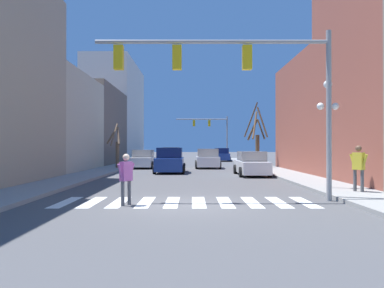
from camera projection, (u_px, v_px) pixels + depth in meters
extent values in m
plane|color=#4C4C4F|center=(185.00, 205.00, 12.00)|extent=(240.00, 240.00, 0.00)
cube|color=#BCB299|center=(49.00, 123.00, 28.27)|extent=(6.00, 9.98, 7.31)
cube|color=#66564C|center=(89.00, 127.00, 39.17)|extent=(6.00, 11.83, 7.98)
cube|color=beige|center=(116.00, 113.00, 52.96)|extent=(6.00, 15.71, 13.45)
cube|color=#934C3D|center=(330.00, 116.00, 28.05)|extent=(6.00, 10.07, 8.37)
cube|color=white|center=(66.00, 202.00, 12.66)|extent=(0.45, 2.60, 0.01)
cube|color=white|center=(93.00, 202.00, 12.66)|extent=(0.45, 2.60, 0.01)
cube|color=white|center=(119.00, 202.00, 12.66)|extent=(0.45, 2.60, 0.01)
cube|color=white|center=(146.00, 202.00, 12.66)|extent=(0.45, 2.60, 0.01)
cube|color=white|center=(172.00, 202.00, 12.66)|extent=(0.45, 2.60, 0.01)
cube|color=white|center=(199.00, 202.00, 12.66)|extent=(0.45, 2.60, 0.01)
cube|color=white|center=(225.00, 202.00, 12.66)|extent=(0.45, 2.60, 0.01)
cube|color=white|center=(252.00, 202.00, 12.66)|extent=(0.45, 2.60, 0.01)
cube|color=white|center=(278.00, 202.00, 12.66)|extent=(0.45, 2.60, 0.01)
cube|color=white|center=(305.00, 202.00, 12.66)|extent=(0.45, 2.60, 0.01)
cylinder|color=gray|center=(329.00, 115.00, 13.00)|extent=(0.18, 0.18, 5.94)
cylinder|color=gray|center=(212.00, 42.00, 13.02)|extent=(8.14, 0.14, 0.14)
cube|color=yellow|center=(247.00, 58.00, 13.01)|extent=(0.32, 0.28, 0.84)
cube|color=yellow|center=(177.00, 58.00, 13.01)|extent=(0.32, 0.28, 0.84)
cube|color=yellow|center=(119.00, 58.00, 13.01)|extent=(0.32, 0.28, 0.84)
cylinder|color=gray|center=(227.00, 138.00, 50.70)|extent=(0.18, 0.18, 6.02)
cylinder|color=gray|center=(202.00, 119.00, 50.72)|extent=(6.92, 0.14, 0.14)
cube|color=yellow|center=(209.00, 123.00, 50.71)|extent=(0.32, 0.28, 0.84)
cube|color=yellow|center=(194.00, 123.00, 50.71)|extent=(0.32, 0.28, 0.84)
cylinder|color=black|center=(328.00, 138.00, 15.85)|extent=(0.12, 0.12, 4.20)
sphere|color=white|center=(328.00, 84.00, 15.86)|extent=(0.36, 0.36, 0.36)
sphere|color=white|center=(320.00, 106.00, 15.86)|extent=(0.31, 0.31, 0.31)
sphere|color=white|center=(336.00, 106.00, 15.86)|extent=(0.31, 0.31, 0.31)
cube|color=white|center=(143.00, 162.00, 33.12)|extent=(1.80, 4.87, 0.79)
cube|color=gray|center=(143.00, 153.00, 33.13)|extent=(1.66, 2.53, 0.65)
cylinder|color=black|center=(136.00, 164.00, 34.63)|extent=(0.22, 0.64, 0.64)
cylinder|color=black|center=(155.00, 164.00, 34.63)|extent=(0.22, 0.64, 0.64)
cylinder|color=black|center=(130.00, 165.00, 31.61)|extent=(0.22, 0.64, 0.64)
cylinder|color=black|center=(152.00, 165.00, 31.61)|extent=(0.22, 0.64, 0.64)
cube|color=white|center=(251.00, 167.00, 24.52)|extent=(1.73, 4.86, 0.77)
cube|color=gray|center=(251.00, 156.00, 24.52)|extent=(1.59, 2.53, 0.63)
cylinder|color=black|center=(235.00, 169.00, 26.02)|extent=(0.22, 0.64, 0.64)
cylinder|color=black|center=(261.00, 169.00, 26.02)|extent=(0.22, 0.64, 0.64)
cylinder|color=black|center=(241.00, 172.00, 23.01)|extent=(0.22, 0.64, 0.64)
cylinder|color=black|center=(270.00, 172.00, 23.01)|extent=(0.22, 0.64, 0.64)
cube|color=gray|center=(171.00, 159.00, 38.52)|extent=(1.76, 4.88, 0.90)
cube|color=#464648|center=(171.00, 151.00, 38.52)|extent=(1.62, 2.54, 0.74)
cylinder|color=black|center=(180.00, 162.00, 37.00)|extent=(0.22, 0.64, 0.64)
cylinder|color=black|center=(161.00, 162.00, 37.00)|extent=(0.22, 0.64, 0.64)
cylinder|color=black|center=(180.00, 161.00, 40.03)|extent=(0.22, 0.64, 0.64)
cylinder|color=black|center=(164.00, 161.00, 40.03)|extent=(0.22, 0.64, 0.64)
cube|color=navy|center=(222.00, 157.00, 48.67)|extent=(1.83, 4.39, 0.84)
cube|color=#0E1C46|center=(222.00, 151.00, 48.68)|extent=(1.69, 2.29, 0.69)
cylinder|color=black|center=(214.00, 158.00, 50.03)|extent=(0.22, 0.64, 0.64)
cylinder|color=black|center=(228.00, 158.00, 50.03)|extent=(0.22, 0.64, 0.64)
cylinder|color=black|center=(215.00, 159.00, 47.31)|extent=(0.22, 0.64, 0.64)
cylinder|color=black|center=(230.00, 159.00, 47.31)|extent=(0.22, 0.64, 0.64)
cube|color=navy|center=(170.00, 164.00, 27.08)|extent=(1.92, 4.38, 0.90)
cube|color=#0E1C46|center=(170.00, 153.00, 27.08)|extent=(1.77, 2.28, 0.74)
cylinder|color=black|center=(183.00, 169.00, 25.72)|extent=(0.22, 0.64, 0.64)
cylinder|color=black|center=(155.00, 169.00, 25.72)|extent=(0.22, 0.64, 0.64)
cylinder|color=black|center=(184.00, 167.00, 28.43)|extent=(0.22, 0.64, 0.64)
cylinder|color=black|center=(158.00, 167.00, 28.43)|extent=(0.22, 0.64, 0.64)
cube|color=white|center=(208.00, 161.00, 32.93)|extent=(1.93, 4.30, 0.84)
cube|color=gray|center=(208.00, 153.00, 32.94)|extent=(1.77, 2.24, 0.69)
cylinder|color=black|center=(196.00, 164.00, 34.26)|extent=(0.22, 0.64, 0.64)
cylinder|color=black|center=(218.00, 164.00, 34.26)|extent=(0.22, 0.64, 0.64)
cylinder|color=black|center=(197.00, 165.00, 31.60)|extent=(0.22, 0.64, 0.64)
cylinder|color=black|center=(220.00, 165.00, 31.60)|extent=(0.22, 0.64, 0.64)
cylinder|color=#4C4C51|center=(129.00, 193.00, 12.11)|extent=(0.12, 0.12, 0.78)
cylinder|color=#4C4C51|center=(123.00, 194.00, 11.89)|extent=(0.12, 0.12, 0.78)
cube|color=#9E4C93|center=(126.00, 171.00, 12.00)|extent=(0.41, 0.44, 0.62)
sphere|color=beige|center=(126.00, 157.00, 12.01)|extent=(0.22, 0.22, 0.22)
cylinder|color=#9E4C93|center=(131.00, 172.00, 12.18)|extent=(0.23, 0.27, 0.60)
cylinder|color=#9E4C93|center=(121.00, 173.00, 11.83)|extent=(0.23, 0.27, 0.60)
cylinder|color=#4C4C51|center=(362.00, 181.00, 14.31)|extent=(0.13, 0.13, 0.85)
cylinder|color=#4C4C51|center=(355.00, 180.00, 14.56)|extent=(0.13, 0.13, 0.85)
cube|color=gold|center=(359.00, 161.00, 14.44)|extent=(0.42, 0.47, 0.67)
sphere|color=brown|center=(359.00, 148.00, 14.44)|extent=(0.24, 0.24, 0.24)
cylinder|color=gold|center=(364.00, 162.00, 14.24)|extent=(0.23, 0.29, 0.64)
cylinder|color=gold|center=(353.00, 162.00, 14.64)|extent=(0.23, 0.29, 0.64)
cylinder|color=brown|center=(257.00, 151.00, 32.93)|extent=(0.35, 0.35, 2.77)
cylinder|color=brown|center=(253.00, 130.00, 33.37)|extent=(0.88, 1.04, 1.91)
cylinder|color=brown|center=(262.00, 122.00, 32.53)|extent=(0.85, 0.98, 2.74)
cylinder|color=brown|center=(261.00, 129.00, 32.60)|extent=(0.63, 0.82, 1.83)
cylinder|color=brown|center=(255.00, 125.00, 31.87)|extent=(0.86, 2.30, 2.54)
cylinder|color=brown|center=(251.00, 120.00, 33.24)|extent=(1.17, 0.71, 3.09)
cylinder|color=brown|center=(118.00, 155.00, 31.12)|extent=(0.30, 0.30, 2.16)
cylinder|color=brown|center=(118.00, 135.00, 30.59)|extent=(0.49, 1.22, 1.55)
cylinder|color=brown|center=(112.00, 135.00, 30.89)|extent=(0.89, 0.64, 1.51)
cylinder|color=brown|center=(114.00, 134.00, 30.25)|extent=(0.28, 1.86, 1.89)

